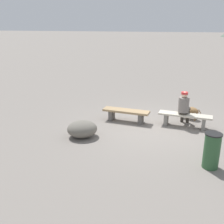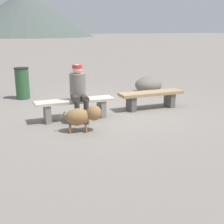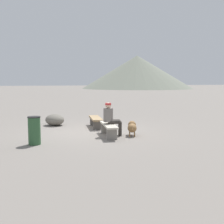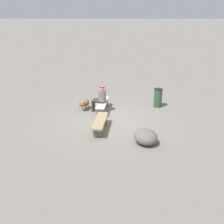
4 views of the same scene
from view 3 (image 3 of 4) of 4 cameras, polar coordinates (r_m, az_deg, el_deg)
ground at (r=11.22m, az=-3.89°, el=-4.21°), size 210.00×210.00×0.06m
bench_left at (r=12.23m, az=-3.36°, el=-1.69°), size 1.70×0.56×0.44m
bench_right at (r=10.27m, az=-0.70°, el=-3.18°), size 1.80×0.54×0.45m
seated_person at (r=10.29m, az=-0.27°, el=-0.94°), size 0.43×0.68×1.23m
dog at (r=10.40m, az=4.13°, el=-3.07°), size 0.79×0.49×0.52m
trash_bin at (r=9.25m, az=-15.61°, el=-3.67°), size 0.41×0.41×0.90m
boulder at (r=13.00m, az=-11.63°, el=-1.57°), size 1.20×1.14×0.52m
distant_peak_0 at (r=73.26m, az=5.14°, el=8.14°), size 28.47×28.47×8.47m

